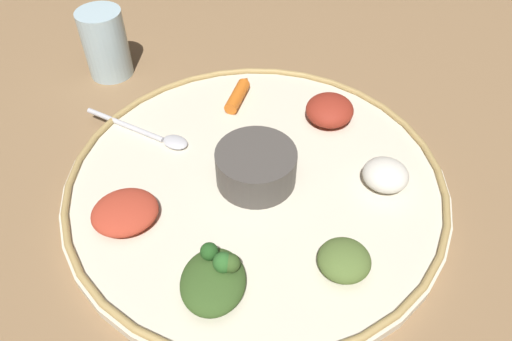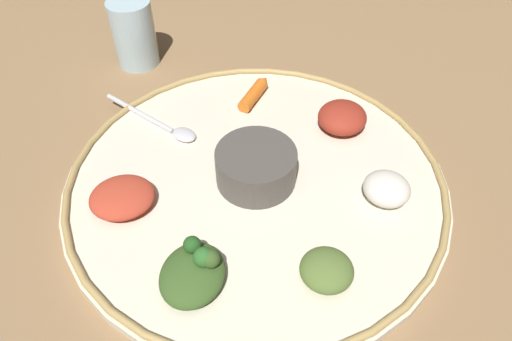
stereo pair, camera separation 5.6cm
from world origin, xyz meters
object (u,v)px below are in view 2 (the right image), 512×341
at_px(spoon, 162,125).
at_px(carrot_near_spoon, 255,93).
at_px(center_bowl, 256,165).
at_px(greens_pile, 194,272).
at_px(drinking_glass, 135,37).

relative_size(spoon, carrot_near_spoon, 2.05).
bearing_deg(carrot_near_spoon, spoon, -23.68).
distance_m(center_bowl, greens_pile, 0.15).
relative_size(spoon, drinking_glass, 1.56).
bearing_deg(spoon, center_bowl, 91.69).
relative_size(greens_pile, drinking_glass, 0.94).
bearing_deg(carrot_near_spoon, drinking_glass, -82.60).
relative_size(carrot_near_spoon, drinking_glass, 0.76).
distance_m(greens_pile, drinking_glass, 0.42).
bearing_deg(greens_pile, spoon, -125.91).
height_order(greens_pile, drinking_glass, drinking_glass).
height_order(center_bowl, carrot_near_spoon, center_bowl).
height_order(center_bowl, drinking_glass, drinking_glass).
bearing_deg(center_bowl, drinking_glass, -106.66).
distance_m(greens_pile, carrot_near_spoon, 0.30).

